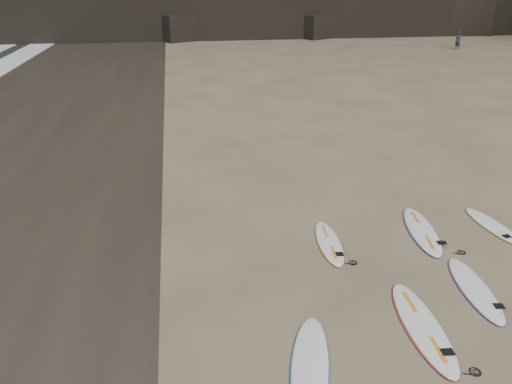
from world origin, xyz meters
TOP-DOWN VIEW (x-y plane):
  - ground at (0.00, 0.00)m, footprint 240.00×240.00m
  - surfboard_0 at (-4.50, -1.16)m, footprint 1.33×2.64m
  - surfboard_1 at (-2.18, -0.51)m, footprint 0.89×2.79m
  - surfboard_2 at (-0.56, 0.45)m, footprint 0.93×2.48m
  - surfboard_5 at (-2.97, 2.81)m, footprint 0.74×2.27m
  - surfboard_6 at (-0.46, 3.02)m, footprint 1.14×2.75m
  - surfboard_7 at (1.49, 2.97)m, footprint 0.67×2.26m
  - person_a at (18.38, 34.55)m, footprint 0.62×0.47m

SIDE VIEW (x-z plane):
  - ground at x=0.00m, z-range 0.00..0.00m
  - surfboard_7 at x=1.49m, z-range 0.00..0.08m
  - surfboard_5 at x=-2.97m, z-range 0.00..0.08m
  - surfboard_2 at x=-0.56m, z-range 0.00..0.09m
  - surfboard_0 at x=-4.50m, z-range 0.00..0.09m
  - surfboard_6 at x=-0.46m, z-range 0.00..0.10m
  - surfboard_1 at x=-2.18m, z-range 0.00..0.10m
  - person_a at x=18.38m, z-range 0.00..1.54m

